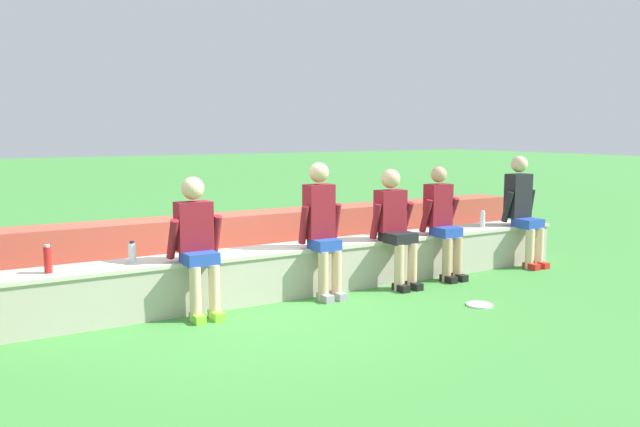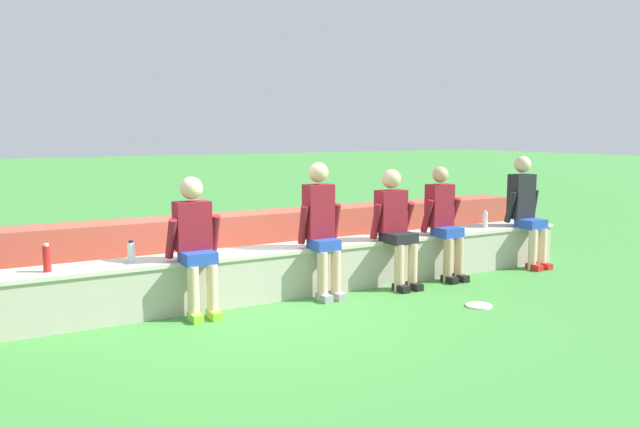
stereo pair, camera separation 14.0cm
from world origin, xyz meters
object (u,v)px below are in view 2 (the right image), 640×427
object	(u,v)px
person_left_of_center	(195,240)
water_bottle_near_left	(131,252)
person_far_right	(444,220)
water_bottle_center_gap	(47,258)
person_rightmost_edge	(526,207)
plastic_cup_right_end	(401,230)
frisbee	(479,306)
person_center	(321,225)
water_bottle_mid_right	(485,220)
person_right_of_center	(395,223)

from	to	relation	value
person_left_of_center	water_bottle_near_left	distance (m)	0.64
person_far_right	water_bottle_center_gap	size ratio (longest dim) A/B	5.27
person_rightmost_edge	plastic_cup_right_end	size ratio (longest dim) A/B	12.53
person_far_right	frisbee	world-z (taller)	person_far_right
water_bottle_near_left	person_far_right	bearing A→B (deg)	-4.38
person_center	water_bottle_near_left	world-z (taller)	person_center
water_bottle_center_gap	water_bottle_mid_right	bearing A→B (deg)	0.02
water_bottle_near_left	water_bottle_mid_right	world-z (taller)	water_bottle_mid_right
water_bottle_center_gap	plastic_cup_right_end	xyz separation A→B (m)	(4.08, 0.08, -0.06)
person_center	water_bottle_mid_right	distance (m)	2.65
person_center	water_bottle_near_left	xyz separation A→B (m)	(-1.99, 0.29, -0.16)
person_left_of_center	person_rightmost_edge	world-z (taller)	person_rightmost_edge
person_right_of_center	person_center	bearing A→B (deg)	178.69
water_bottle_near_left	water_bottle_mid_right	distance (m)	4.63
person_left_of_center	person_center	distance (m)	1.43
person_left_of_center	person_rightmost_edge	xyz separation A→B (m)	(4.61, 0.03, 0.05)
person_left_of_center	water_bottle_near_left	xyz separation A→B (m)	(-0.56, 0.29, -0.11)
person_left_of_center	frisbee	xyz separation A→B (m)	(2.64, -1.18, -0.74)
person_far_right	plastic_cup_right_end	xyz separation A→B (m)	(-0.42, 0.30, -0.14)
water_bottle_center_gap	plastic_cup_right_end	size ratio (longest dim) A/B	2.22
person_left_of_center	frisbee	world-z (taller)	person_left_of_center
water_bottle_center_gap	water_bottle_near_left	bearing A→B (deg)	5.21
frisbee	plastic_cup_right_end	bearing A→B (deg)	85.88
person_center	person_far_right	bearing A→B (deg)	0.30
person_center	person_right_of_center	bearing A→B (deg)	-1.31
person_far_right	water_bottle_near_left	bearing A→B (deg)	175.62
person_center	person_far_right	size ratio (longest dim) A/B	1.07
person_right_of_center	person_rightmost_edge	bearing A→B (deg)	1.40
person_right_of_center	water_bottle_mid_right	distance (m)	1.68
person_right_of_center	person_far_right	size ratio (longest dim) A/B	1.00
person_center	water_bottle_mid_right	xyz separation A→B (m)	(2.64, 0.23, -0.15)
plastic_cup_right_end	person_center	bearing A→B (deg)	-166.99
plastic_cup_right_end	water_bottle_near_left	bearing A→B (deg)	-179.83
person_rightmost_edge	water_bottle_near_left	distance (m)	5.17
water_bottle_center_gap	person_far_right	bearing A→B (deg)	-2.73
person_left_of_center	water_bottle_center_gap	world-z (taller)	person_left_of_center
person_left_of_center	person_right_of_center	bearing A→B (deg)	-0.55
person_rightmost_edge	plastic_cup_right_end	xyz separation A→B (m)	(-1.86, 0.27, -0.20)
water_bottle_mid_right	water_bottle_center_gap	size ratio (longest dim) A/B	0.86
water_bottle_mid_right	person_rightmost_edge	bearing A→B (deg)	-19.77
person_center	frisbee	size ratio (longest dim) A/B	5.37
person_rightmost_edge	frisbee	size ratio (longest dim) A/B	5.38
person_right_of_center	plastic_cup_right_end	xyz separation A→B (m)	(0.34, 0.33, -0.15)
person_rightmost_edge	water_bottle_center_gap	world-z (taller)	person_rightmost_edge
person_right_of_center	person_far_right	distance (m)	0.76
water_bottle_near_left	person_rightmost_edge	bearing A→B (deg)	-2.92
person_right_of_center	plastic_cup_right_end	distance (m)	0.49
water_bottle_near_left	person_left_of_center	bearing A→B (deg)	-27.90
person_rightmost_edge	person_far_right	bearing A→B (deg)	-179.12
person_far_right	person_right_of_center	bearing A→B (deg)	-177.61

